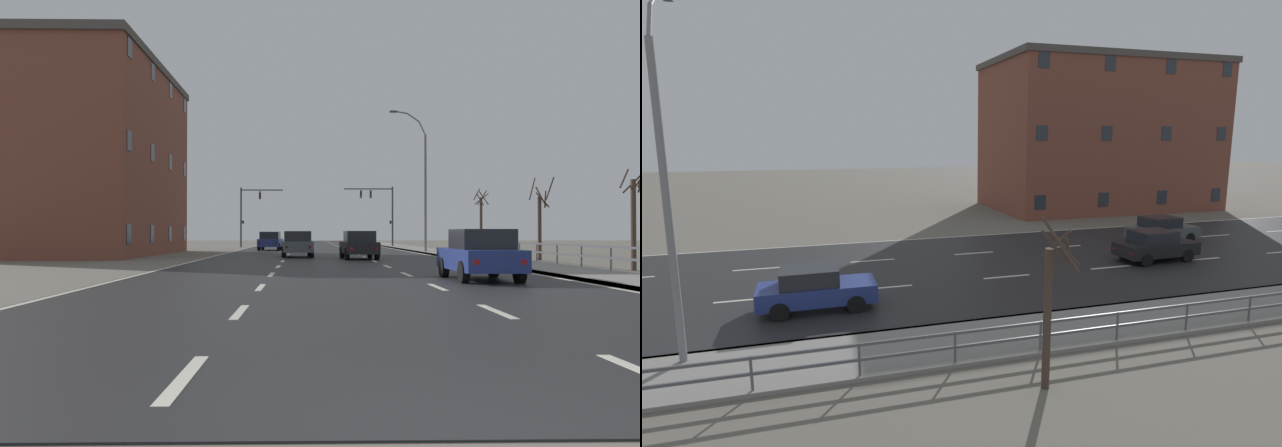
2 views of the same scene
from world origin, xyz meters
The scene contains 15 objects.
ground_plane centered at (0.00, 48.00, -0.06)m, with size 160.00×160.00×0.12m.
road_asphalt_strip centered at (0.00, 60.00, 0.01)m, with size 14.00×120.00×0.03m.
sidewalk_right centered at (8.43, 60.00, 0.06)m, with size 3.00×120.00×0.12m.
guardrail centered at (9.85, 19.00, 0.70)m, with size 0.07×25.54×1.00m.
street_lamp_midground centered at (7.41, 43.56, 5.10)m, with size 2.73×0.24×10.48m.
traffic_signal_right centered at (6.66, 64.30, 4.35)m, with size 5.18×0.36×6.34m.
traffic_signal_left centered at (-7.15, 63.80, 4.01)m, with size 4.44×0.36×6.18m.
car_mid_centre centered at (-1.68, 35.15, 0.80)m, with size 2.00×4.18×1.57m.
car_distant centered at (-4.15, 50.83, 0.80)m, with size 2.02×4.19×1.57m.
car_far_right centered at (1.79, 31.89, 0.80)m, with size 2.01×4.19×1.57m.
car_near_left centered at (4.16, 15.43, 0.80)m, with size 1.88×4.12×1.57m.
brick_building centered at (-16.36, 39.89, 6.38)m, with size 11.22×19.19×12.75m.
bare_tree_near centered at (11.65, 20.85, 2.10)m, with size 1.13×1.13×4.43m.
bare_tree_mid centered at (11.37, 30.43, 2.05)m, with size 1.19×1.20×4.49m.
bare_tree_far centered at (11.74, 43.71, 2.35)m, with size 1.23×1.23×4.80m.
Camera 1 is at (-1.13, -4.54, 1.45)m, focal length 37.03 mm.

